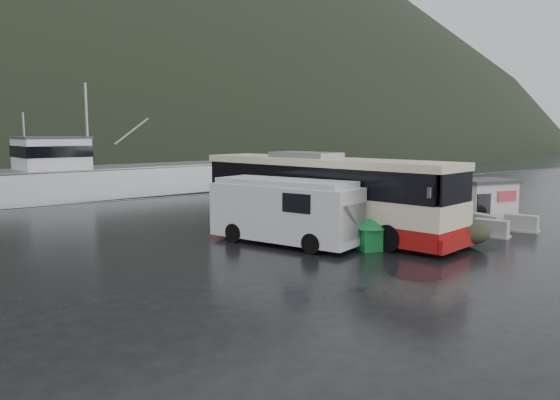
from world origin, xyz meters
TOP-DOWN VIEW (x-y plane):
  - ground at (0.00, 0.00)m, footprint 160.00×160.00m
  - quay_edge at (0.00, 20.00)m, footprint 160.00×0.60m
  - coach_bus at (1.38, 2.38)m, footprint 5.95×13.91m
  - white_van at (-1.53, 1.42)m, footprint 4.42×7.07m
  - waste_bin_left at (0.57, -1.58)m, footprint 1.16×1.16m
  - waste_bin_right at (5.88, -0.13)m, footprint 1.18×1.18m
  - dome_tent at (4.15, -2.87)m, footprint 2.99×3.60m
  - ticket_kiosk at (10.03, -0.31)m, footprint 3.43×2.92m
  - jersey_barrier_a at (7.11, -2.74)m, footprint 1.23×1.75m
  - jersey_barrier_b at (9.47, -2.76)m, footprint 1.29×1.80m
  - jersey_barrier_c at (7.94, -1.86)m, footprint 0.98×1.76m
  - fishing_trawler at (0.67, 28.23)m, footprint 25.39×7.81m
  - puddles at (4.50, -1.63)m, footprint 11.63×11.15m

SIDE VIEW (x-z plane):
  - ground at x=0.00m, z-range 0.00..0.00m
  - quay_edge at x=0.00m, z-range -0.75..0.75m
  - coach_bus at x=1.38m, z-range -1.91..1.91m
  - white_van at x=-1.53m, z-range -1.40..1.40m
  - waste_bin_left at x=0.57m, z-range -0.65..0.65m
  - waste_bin_right at x=5.88m, z-range -0.70..0.70m
  - dome_tent at x=4.15m, z-range -0.61..0.61m
  - ticket_kiosk at x=10.03m, z-range -1.16..1.16m
  - jersey_barrier_a at x=7.11m, z-range -0.40..0.40m
  - jersey_barrier_b at x=9.47m, z-range -0.41..0.41m
  - jersey_barrier_c at x=7.94m, z-range -0.42..0.42m
  - fishing_trawler at x=0.67m, z-range -5.00..5.00m
  - puddles at x=4.50m, z-range 0.00..0.01m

